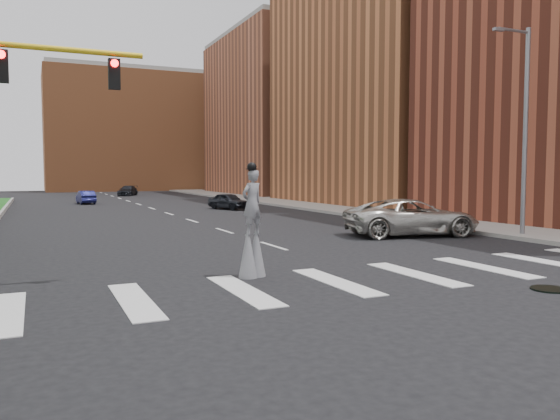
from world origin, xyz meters
The scene contains 12 objects.
ground_plane centered at (0.00, 0.00, 0.00)m, with size 160.00×160.00×0.00m, color black.
sidewalk_right centered at (12.50, 25.00, 0.09)m, with size 5.00×90.00×0.18m, color gray.
manhole centered at (3.00, -2.00, 0.02)m, with size 0.90×0.90×0.04m, color black.
building_mid centered at (22.00, 30.00, 12.00)m, with size 16.00×22.00×24.00m, color #B46438.
building_far centered at (22.00, 54.00, 10.00)m, with size 16.00×22.00×20.00m, color #B36242.
building_backdrop centered at (6.00, 78.00, 9.00)m, with size 26.00×14.00×18.00m, color #B46438.
streetlight centered at (10.90, 6.00, 4.90)m, with size 2.05×0.20×9.00m.
stilt_performer centered at (-3.02, 2.52, 1.26)m, with size 0.82×0.65×3.13m.
suv_crossing centered at (7.08, 8.63, 0.83)m, with size 2.76×5.98×1.66m, color beige.
car_near centered at (5.16, 28.40, 0.63)m, with size 1.50×3.72×1.27m, color black.
car_mid centered at (-4.21, 40.63, 0.59)m, with size 1.25×3.58×1.18m, color navy.
car_far centered at (1.90, 56.64, 0.60)m, with size 1.69×4.15×1.20m, color black.
Camera 1 is at (-8.39, -11.25, 2.87)m, focal length 35.00 mm.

